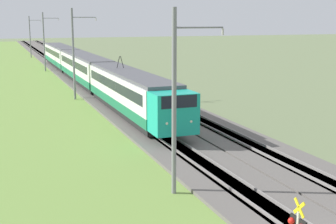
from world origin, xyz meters
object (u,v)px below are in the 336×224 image
catenary_mast_far (44,41)px  catenary_mast_distant (30,37)px  passenger_train (84,67)px  catenary_mast_near (175,102)px  catenary_mast_mid (74,54)px

catenary_mast_far → catenary_mast_distant: (28.11, -0.00, -0.20)m
passenger_train → catenary_mast_near: bearing=-4.3°
passenger_train → catenary_mast_distant: catenary_mast_distant is taller
catenary_mast_mid → catenary_mast_distant: bearing=-0.0°
catenary_mast_far → catenary_mast_distant: bearing=-0.0°
catenary_mast_far → catenary_mast_mid: bearing=180.0°
catenary_mast_near → catenary_mast_far: size_ratio=0.95×
passenger_train → catenary_mast_far: bearing=-170.4°
passenger_train → catenary_mast_far: (17.41, 2.94, 2.44)m
passenger_train → catenary_mast_mid: size_ratio=6.83×
passenger_train → catenary_mast_mid: (-10.70, 2.94, 2.46)m
catenary_mast_mid → passenger_train: bearing=-15.3°
catenary_mast_far → catenary_mast_distant: catenary_mast_far is taller
passenger_train → catenary_mast_near: (-38.81, 2.93, 2.19)m
catenary_mast_distant → passenger_train: bearing=-176.3°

